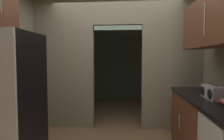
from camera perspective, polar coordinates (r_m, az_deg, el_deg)
name	(u,v)px	position (r m, az deg, el deg)	size (l,w,h in m)	color
kitchen_partition	(115,52)	(3.92, 1.02, 5.26)	(3.34, 0.12, 2.85)	gray
adjoining_room_shell	(121,57)	(5.86, 2.50, 3.67)	(3.34, 2.89, 2.85)	slate
refrigerator	(4,103)	(2.75, -28.81, -8.48)	(0.76, 0.79, 1.71)	black
lower_cabinet_run	(217,137)	(2.83, 28.11, -16.70)	(0.67, 2.16, 0.90)	brown
upper_cabinet_counterside	(221,19)	(2.70, 29.01, 12.89)	(0.36, 1.94, 0.64)	brown
boombox	(213,92)	(2.74, 27.24, -5.81)	(0.17, 0.38, 0.19)	#B2B2B7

